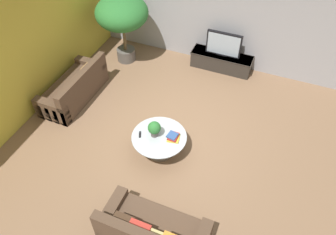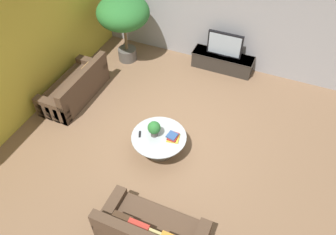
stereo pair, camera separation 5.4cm
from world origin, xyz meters
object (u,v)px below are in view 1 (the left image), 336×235
media_console (221,61)px  coffee_table (159,141)px  television (224,44)px  potted_plant_tabletop (154,128)px  couch_near_entry (153,234)px  couch_by_wall (75,89)px  potted_palm_tall (122,15)px

media_console → coffee_table: (-0.40, -3.29, 0.08)m
television → potted_plant_tabletop: television is taller
couch_near_entry → potted_plant_tabletop: couch_near_entry is taller
potted_plant_tabletop → coffee_table: bearing=0.5°
coffee_table → potted_plant_tabletop: (-0.10, -0.00, 0.33)m
television → couch_by_wall: television is taller
coffee_table → potted_palm_tall: (-2.18, 2.67, 1.05)m
coffee_table → potted_plant_tabletop: 0.35m
media_console → potted_palm_tall: bearing=-166.4°
media_console → potted_plant_tabletop: (-0.50, -3.29, 0.41)m
media_console → couch_near_entry: 5.17m
media_console → couch_by_wall: bearing=-139.6°
media_console → couch_by_wall: size_ratio=0.87×
media_console → potted_plant_tabletop: potted_plant_tabletop is taller
couch_by_wall → potted_palm_tall: bearing=168.2°
potted_palm_tall → potted_plant_tabletop: 3.46m
couch_by_wall → potted_plant_tabletop: 2.62m
potted_plant_tabletop → couch_by_wall: bearing=163.0°
coffee_table → potted_palm_tall: size_ratio=0.61×
coffee_table → couch_by_wall: couch_by_wall is taller
coffee_table → potted_plant_tabletop: potted_plant_tabletop is taller
media_console → television: television is taller
media_console → television: (0.00, -0.00, 0.53)m
couch_by_wall → couch_near_entry: size_ratio=1.07×
media_console → television: bearing=-90.0°
television → potted_plant_tabletop: 3.33m
potted_palm_tall → potted_plant_tabletop: size_ratio=5.22×
media_console → couch_near_entry: couch_near_entry is taller
potted_palm_tall → media_console: bearing=13.6°
television → couch_near_entry: 5.19m
couch_near_entry → potted_palm_tall: size_ratio=0.96×
television → couch_by_wall: bearing=-139.6°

